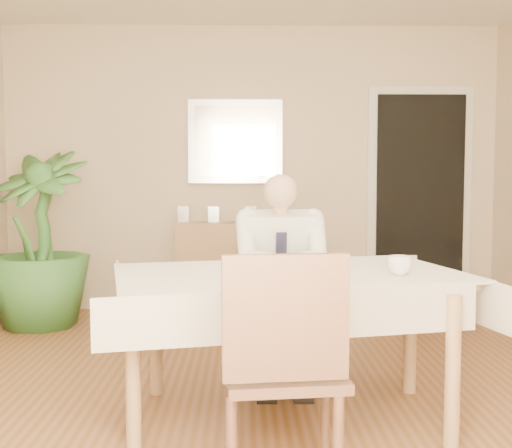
{
  "coord_description": "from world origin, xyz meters",
  "views": [
    {
      "loc": [
        -0.07,
        -3.42,
        1.23
      ],
      "look_at": [
        0.0,
        0.35,
        0.95
      ],
      "focal_mm": 45.0,
      "sensor_mm": 36.0,
      "label": 1
    }
  ],
  "objects_px": {
    "dining_table": "(288,288)",
    "coffee_mug": "(400,265)",
    "sideboard": "(235,268)",
    "seated_man": "(281,267)",
    "chair_far": "(279,293)",
    "potted_palm": "(39,239)",
    "chair_near": "(283,361)"
  },
  "relations": [
    {
      "from": "dining_table",
      "to": "coffee_mug",
      "type": "xyz_separation_m",
      "value": [
        0.53,
        -0.11,
        0.13
      ]
    },
    {
      "from": "sideboard",
      "to": "seated_man",
      "type": "bearing_deg",
      "value": -75.5
    },
    {
      "from": "dining_table",
      "to": "chair_far",
      "type": "relative_size",
      "value": 2.22
    },
    {
      "from": "chair_far",
      "to": "coffee_mug",
      "type": "bearing_deg",
      "value": -56.18
    },
    {
      "from": "dining_table",
      "to": "seated_man",
      "type": "bearing_deg",
      "value": 77.85
    },
    {
      "from": "chair_far",
      "to": "potted_palm",
      "type": "height_order",
      "value": "potted_palm"
    },
    {
      "from": "dining_table",
      "to": "potted_palm",
      "type": "distance_m",
      "value": 2.8
    },
    {
      "from": "seated_man",
      "to": "sideboard",
      "type": "bearing_deg",
      "value": 98.79
    },
    {
      "from": "dining_table",
      "to": "chair_far",
      "type": "distance_m",
      "value": 0.9
    },
    {
      "from": "seated_man",
      "to": "potted_palm",
      "type": "relative_size",
      "value": 0.86
    },
    {
      "from": "chair_far",
      "to": "sideboard",
      "type": "distance_m",
      "value": 1.7
    },
    {
      "from": "potted_palm",
      "to": "chair_near",
      "type": "bearing_deg",
      "value": -57.72
    },
    {
      "from": "dining_table",
      "to": "chair_far",
      "type": "xyz_separation_m",
      "value": [
        0.0,
        0.88,
        -0.18
      ]
    },
    {
      "from": "seated_man",
      "to": "sideboard",
      "type": "relative_size",
      "value": 1.21
    },
    {
      "from": "chair_near",
      "to": "sideboard",
      "type": "height_order",
      "value": "chair_near"
    },
    {
      "from": "chair_near",
      "to": "seated_man",
      "type": "height_order",
      "value": "seated_man"
    },
    {
      "from": "chair_near",
      "to": "coffee_mug",
      "type": "height_order",
      "value": "chair_near"
    },
    {
      "from": "sideboard",
      "to": "coffee_mug",
      "type": "bearing_deg",
      "value": -66.88
    },
    {
      "from": "seated_man",
      "to": "chair_near",
      "type": "bearing_deg",
      "value": -93.02
    },
    {
      "from": "chair_near",
      "to": "sideboard",
      "type": "relative_size",
      "value": 0.93
    },
    {
      "from": "dining_table",
      "to": "coffee_mug",
      "type": "distance_m",
      "value": 0.56
    },
    {
      "from": "sideboard",
      "to": "potted_palm",
      "type": "xyz_separation_m",
      "value": [
        -1.6,
        -0.5,
        0.31
      ]
    },
    {
      "from": "sideboard",
      "to": "chair_near",
      "type": "bearing_deg",
      "value": -80.45
    },
    {
      "from": "chair_near",
      "to": "seated_man",
      "type": "distance_m",
      "value": 1.44
    },
    {
      "from": "coffee_mug",
      "to": "dining_table",
      "type": "bearing_deg",
      "value": 167.84
    },
    {
      "from": "dining_table",
      "to": "coffee_mug",
      "type": "bearing_deg",
      "value": -24.31
    },
    {
      "from": "chair_near",
      "to": "potted_palm",
      "type": "xyz_separation_m",
      "value": [
        -1.82,
        2.89,
        0.18
      ]
    },
    {
      "from": "coffee_mug",
      "to": "sideboard",
      "type": "distance_m",
      "value": 2.82
    },
    {
      "from": "dining_table",
      "to": "chair_near",
      "type": "xyz_separation_m",
      "value": [
        -0.08,
        -0.84,
        -0.13
      ]
    },
    {
      "from": "chair_far",
      "to": "potted_palm",
      "type": "bearing_deg",
      "value": 153.92
    },
    {
      "from": "seated_man",
      "to": "chair_far",
      "type": "bearing_deg",
      "value": 90.0
    },
    {
      "from": "sideboard",
      "to": "potted_palm",
      "type": "distance_m",
      "value": 1.7
    }
  ]
}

